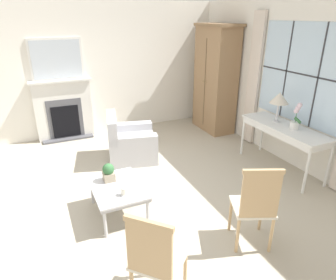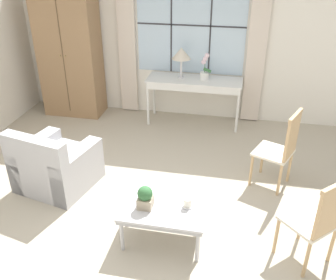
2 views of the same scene
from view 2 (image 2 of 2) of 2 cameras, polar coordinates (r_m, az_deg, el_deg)
ground_plane at (r=4.48m, az=-2.85°, el=-11.90°), size 14.00×14.00×0.00m
wall_back_windowed at (r=6.55m, az=3.48°, el=15.30°), size 7.20×0.14×2.80m
armoire at (r=6.88m, az=-14.80°, el=13.20°), size 1.10×0.59×2.34m
console_table at (r=6.39m, az=4.03°, el=8.51°), size 1.60×0.55×0.80m
table_lamp at (r=6.29m, az=2.06°, el=12.99°), size 0.31×0.31×0.52m
potted_orchid at (r=6.33m, az=5.63°, el=10.66°), size 0.19×0.15×0.44m
armchair_upholstered at (r=5.06m, az=-16.72°, el=-3.92°), size 1.04×1.02×0.85m
side_chair_wooden at (r=4.89m, az=17.02°, el=-0.89°), size 0.58×0.58×1.07m
accent_chair_wooden at (r=3.86m, az=22.03°, el=-10.92°), size 0.62×0.62×1.03m
coffee_table at (r=4.00m, az=-0.54°, el=-10.47°), size 0.89×0.65×0.43m
potted_plant_small at (r=3.89m, az=-3.51°, el=-8.68°), size 0.16×0.16×0.25m
pillar_candle at (r=3.93m, az=2.99°, el=-9.60°), size 0.11×0.11×0.12m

